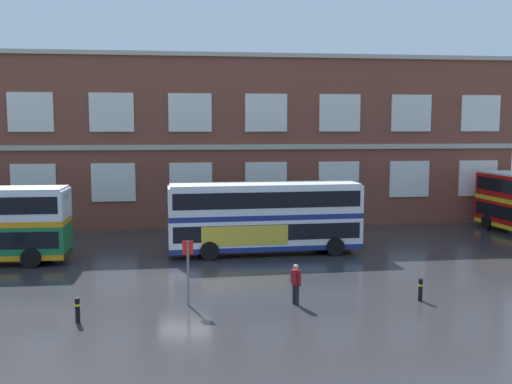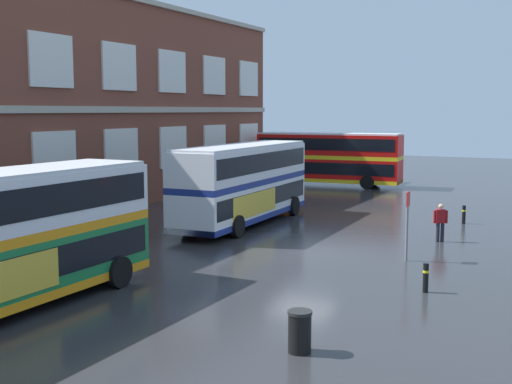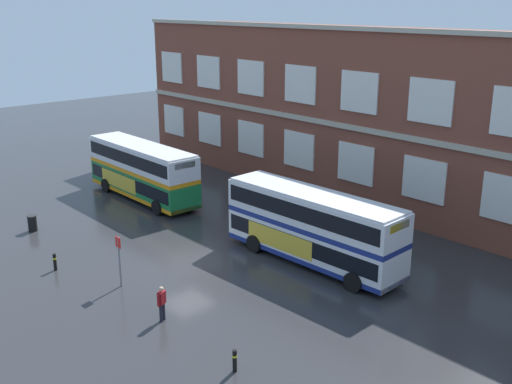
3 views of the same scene
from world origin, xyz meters
The scene contains 9 objects.
ground_plane centered at (0.00, 2.00, 0.00)m, with size 120.00×120.00×0.00m, color #2B2B2D.
brick_terminal_building centered at (0.55, 17.98, 6.09)m, with size 48.53×8.19×12.47m.
double_decker_near centered at (-11.72, 4.59, 2.15)m, with size 11.02×2.95×4.07m.
double_decker_middle centered at (4.65, 5.25, 2.15)m, with size 11.09×3.17×4.07m.
waiting_passenger centered at (4.57, -4.65, 0.93)m, with size 0.38×0.62×1.70m.
bus_stand_flag centered at (0.17, -4.23, 1.64)m, with size 0.44×0.10×2.70m.
station_litter_bin centered at (-10.63, -4.31, 0.52)m, with size 0.60×0.60×1.03m.
safety_bollard_west centered at (-3.97, -5.87, 0.49)m, with size 0.19×0.19×0.95m.
safety_bollard_east centered at (9.88, -4.80, 0.49)m, with size 0.19×0.19×0.95m.
Camera 3 is at (26.00, -18.25, 13.95)m, focal length 42.95 mm.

